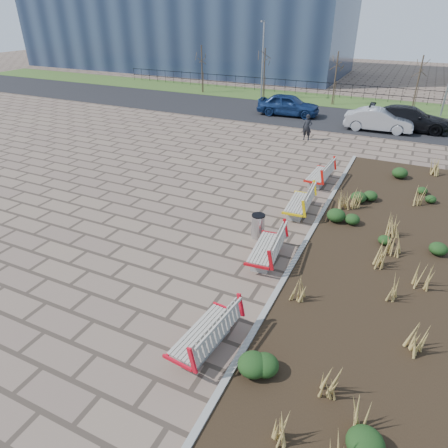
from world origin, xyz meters
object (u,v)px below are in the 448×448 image
at_px(bench_a, 204,331).
at_px(bench_d, 319,173).
at_px(litter_bin, 258,226).
at_px(pedestrian, 307,127).
at_px(bench_b, 265,247).
at_px(car_blue, 288,105).
at_px(car_silver, 379,120).
at_px(car_black, 409,118).
at_px(bench_c, 299,201).
at_px(lamp_west, 263,62).

bearing_deg(bench_a, bench_d, 95.80).
relative_size(litter_bin, pedestrian, 0.57).
xyz_separation_m(bench_d, pedestrian, (-2.30, 6.30, 0.26)).
distance_m(bench_b, car_blue, 19.28).
height_order(car_silver, car_black, car_black).
bearing_deg(car_blue, bench_b, -168.03).
bearing_deg(bench_d, bench_c, -87.26).
height_order(bench_b, bench_d, same).
relative_size(bench_a, car_blue, 0.47).
bearing_deg(bench_a, lamp_west, 114.10).
relative_size(bench_a, bench_b, 1.00).
bearing_deg(litter_bin, car_silver, 82.71).
relative_size(bench_b, litter_bin, 2.42).
bearing_deg(bench_a, bench_c, 95.80).
relative_size(bench_b, pedestrian, 1.38).
height_order(bench_d, pedestrian, pedestrian).
height_order(bench_c, pedestrian, pedestrian).
relative_size(pedestrian, car_black, 0.30).
bearing_deg(bench_a, car_black, 88.06).
height_order(car_black, lamp_west, lamp_west).
xyz_separation_m(bench_b, lamp_west, (-9.00, 23.11, 2.54)).
distance_m(bench_d, car_silver, 10.28).
bearing_deg(car_silver, bench_d, 170.21).
relative_size(bench_b, lamp_west, 0.35).
relative_size(bench_b, car_blue, 0.47).
xyz_separation_m(bench_c, car_blue, (-5.15, 14.92, 0.28)).
xyz_separation_m(bench_d, lamp_west, (-9.00, 16.16, 2.54)).
xyz_separation_m(bench_c, pedestrian, (-2.30, 9.59, 0.26)).
relative_size(bench_d, car_silver, 0.50).
height_order(bench_a, pedestrian, pedestrian).
bearing_deg(bench_d, bench_a, -87.26).
distance_m(litter_bin, car_silver, 16.05).
bearing_deg(car_blue, car_black, -96.06).
xyz_separation_m(bench_a, pedestrian, (-2.30, 17.35, 0.26)).
bearing_deg(car_silver, car_black, -60.67).
height_order(bench_b, car_blue, car_blue).
bearing_deg(pedestrian, bench_c, -77.37).
bearing_deg(car_blue, bench_d, -159.64).
distance_m(bench_d, lamp_west, 18.67).
bearing_deg(car_black, car_silver, 119.46).
bearing_deg(litter_bin, bench_b, -59.30).
distance_m(bench_d, car_blue, 12.72).
height_order(bench_b, car_silver, car_silver).
relative_size(car_blue, lamp_west, 0.74).
bearing_deg(car_silver, pedestrian, 134.68).
xyz_separation_m(car_silver, car_black, (1.73, 1.07, 0.04)).
height_order(litter_bin, pedestrian, pedestrian).
distance_m(bench_d, pedestrian, 6.71).
relative_size(bench_c, car_blue, 0.47).
height_order(bench_a, car_silver, car_silver).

